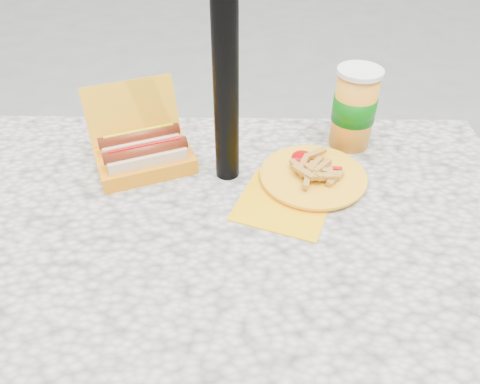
{
  "coord_description": "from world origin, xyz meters",
  "views": [
    {
      "loc": [
        0.04,
        -0.65,
        1.35
      ],
      "look_at": [
        0.03,
        0.03,
        0.8
      ],
      "focal_mm": 35.0,
      "sensor_mm": 36.0,
      "label": 1
    }
  ],
  "objects_px": {
    "umbrella_pole": "(224,8)",
    "hotdog_box": "(143,152)",
    "soda_cup": "(354,108)",
    "fries_plate": "(311,177)"
  },
  "relations": [
    {
      "from": "umbrella_pole",
      "to": "hotdog_box",
      "type": "height_order",
      "value": "umbrella_pole"
    },
    {
      "from": "umbrella_pole",
      "to": "soda_cup",
      "type": "distance_m",
      "value": 0.4
    },
    {
      "from": "hotdog_box",
      "to": "soda_cup",
      "type": "relative_size",
      "value": 1.36
    },
    {
      "from": "umbrella_pole",
      "to": "fries_plate",
      "type": "bearing_deg",
      "value": -8.22
    },
    {
      "from": "fries_plate",
      "to": "soda_cup",
      "type": "relative_size",
      "value": 1.63
    },
    {
      "from": "soda_cup",
      "to": "fries_plate",
      "type": "bearing_deg",
      "value": -124.7
    },
    {
      "from": "hotdog_box",
      "to": "fries_plate",
      "type": "distance_m",
      "value": 0.36
    },
    {
      "from": "umbrella_pole",
      "to": "fries_plate",
      "type": "xyz_separation_m",
      "value": [
        0.18,
        -0.03,
        -0.34
      ]
    },
    {
      "from": "umbrella_pole",
      "to": "soda_cup",
      "type": "relative_size",
      "value": 11.83
    },
    {
      "from": "hotdog_box",
      "to": "soda_cup",
      "type": "bearing_deg",
      "value": -10.76
    }
  ]
}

